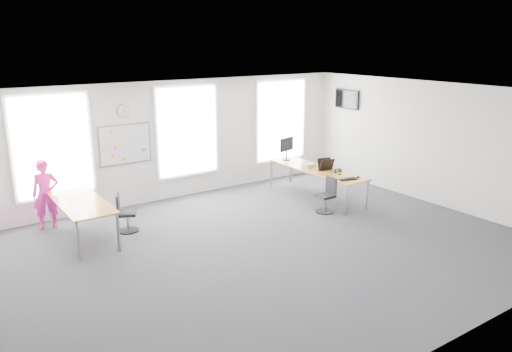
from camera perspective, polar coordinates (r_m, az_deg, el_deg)
floor at (r=9.98m, az=1.38°, el=-8.09°), size 10.00×10.00×0.00m
ceiling at (r=9.20m, az=1.50°, el=9.31°), size 10.00×10.00×0.00m
wall_back at (r=12.85m, az=-9.09°, el=4.10°), size 10.00×0.00×10.00m
wall_front at (r=6.83m, az=21.66°, el=-7.02°), size 10.00×0.00×10.00m
wall_right at (r=12.99m, az=19.66°, el=3.51°), size 0.00×10.00×10.00m
window_left at (r=11.84m, az=-22.27°, el=3.16°), size 1.60×0.06×2.20m
window_mid at (r=12.92m, az=-7.87°, el=5.11°), size 1.60×0.06×2.20m
window_right at (r=14.49m, az=2.83°, el=6.35°), size 1.60×0.06×2.20m
desk_right at (r=12.95m, az=6.90°, el=0.64°), size 0.82×3.07×0.75m
desk_left at (r=10.72m, az=-19.36°, el=-3.11°), size 0.88×2.19×0.80m
chair_right at (r=11.92m, az=8.10°, el=-2.39°), size 0.44×0.44×0.83m
chair_left at (r=10.97m, az=-14.77°, el=-4.34°), size 0.50×0.50×0.83m
person at (r=11.62m, az=-22.90°, el=-1.93°), size 0.62×0.47×1.51m
whiteboard at (r=12.31m, az=-14.72°, el=3.53°), size 1.20×0.03×0.90m
wall_clock at (r=12.18m, az=-14.98°, el=7.21°), size 0.30×0.04×0.30m
tv at (r=14.76m, az=10.35°, el=8.64°), size 0.06×0.90×0.55m
keyboard at (r=12.04m, az=10.46°, el=-0.36°), size 0.46×0.29×0.02m
mouse at (r=12.23m, az=11.60°, el=-0.12°), size 0.09×0.13×0.04m
lens_cap at (r=12.43m, az=9.55°, el=0.15°), size 0.08×0.08×0.01m
headphones at (r=12.57m, az=9.29°, el=0.57°), size 0.20×0.11×0.12m
laptop_sleeve at (r=12.77m, az=7.97°, el=1.32°), size 0.39×0.27×0.31m
paper_stack at (r=13.00m, az=6.03°, el=1.19°), size 0.34×0.27×0.11m
monitor at (r=13.72m, az=3.53°, el=3.38°), size 0.55×0.23×0.63m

